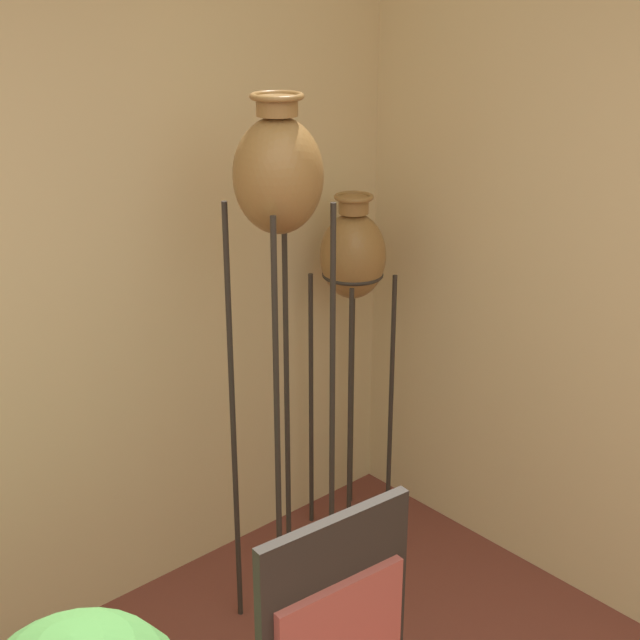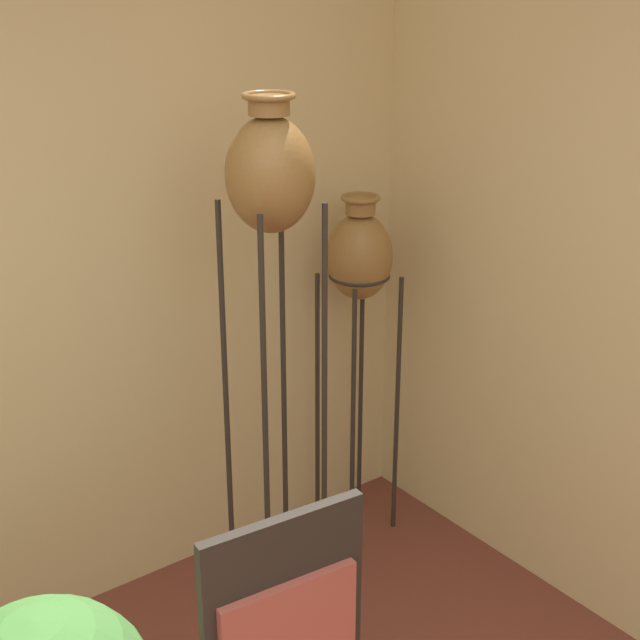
{
  "view_description": "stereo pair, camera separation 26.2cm",
  "coord_description": "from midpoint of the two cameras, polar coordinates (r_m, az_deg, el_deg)",
  "views": [
    {
      "loc": [
        -0.7,
        -0.65,
        2.34
      ],
      "look_at": [
        1.41,
        1.7,
        1.12
      ],
      "focal_mm": 50.0,
      "sensor_mm": 36.0,
      "label": 1
    },
    {
      "loc": [
        -0.5,
        -0.81,
        2.34
      ],
      "look_at": [
        1.41,
        1.7,
        1.12
      ],
      "focal_mm": 50.0,
      "sensor_mm": 36.0,
      "label": 2
    }
  ],
  "objects": [
    {
      "name": "vase_stand_tall",
      "position": [
        2.91,
        -0.59,
        8.17
      ],
      "size": [
        0.29,
        0.29,
        2.0
      ],
      "color": "#28231E",
      "rests_on": "ground_plane"
    },
    {
      "name": "vase_stand_medium",
      "position": [
        3.64,
        4.6,
        3.51
      ],
      "size": [
        0.27,
        0.27,
        1.53
      ],
      "color": "#28231E",
      "rests_on": "ground_plane"
    }
  ]
}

